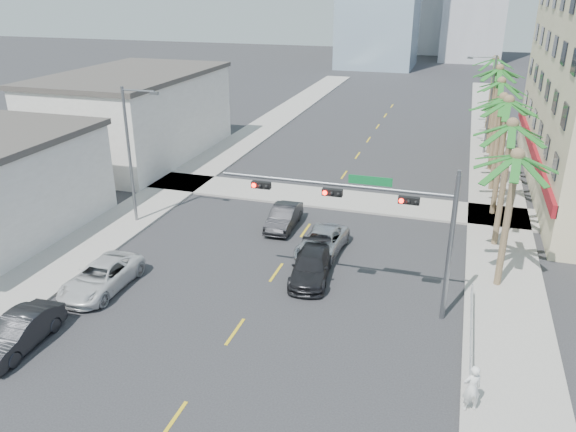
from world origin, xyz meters
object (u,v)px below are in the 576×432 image
object	(u,v)px
car_parked_mid	(19,332)
car_lane_right	(311,267)
traffic_signal_mast	(381,213)
pedestrian	(472,388)
car_lane_left	(284,217)
car_lane_center	(322,242)
car_parked_far	(101,277)

from	to	relation	value
car_parked_mid	car_lane_right	distance (m)	14.37
traffic_signal_mast	pedestrian	xyz separation A→B (m)	(4.52, -6.24, -3.94)
car_lane_left	car_lane_center	size ratio (longest dim) A/B	0.90
car_parked_mid	car_lane_right	bearing A→B (deg)	40.70
car_lane_center	car_parked_far	bearing A→B (deg)	-138.51
traffic_signal_mast	car_parked_mid	xyz separation A→B (m)	(-14.31, -7.80, -4.32)
car_parked_mid	car_lane_center	size ratio (longest dim) A/B	0.92
car_lane_right	pedestrian	distance (m)	11.70
car_lane_center	car_lane_right	distance (m)	3.22
car_parked_mid	car_lane_center	bearing A→B (deg)	49.30
car_parked_far	car_lane_left	xyz separation A→B (m)	(6.58, 10.53, -0.00)
car_lane_left	car_parked_mid	bearing A→B (deg)	-115.52
pedestrian	car_lane_right	bearing A→B (deg)	-70.32
pedestrian	car_parked_mid	bearing A→B (deg)	-20.81
car_parked_mid	car_lane_left	xyz separation A→B (m)	(7.02, 15.92, -0.02)
car_parked_far	car_lane_left	world-z (taller)	car_parked_far
car_lane_left	car_lane_right	xyz separation A→B (m)	(3.50, -6.13, -0.02)
car_parked_far	car_lane_center	size ratio (longest dim) A/B	1.06
car_parked_far	traffic_signal_mast	bearing A→B (deg)	10.00
car_lane_center	pedestrian	size ratio (longest dim) A/B	2.54
car_lane_center	pedestrian	xyz separation A→B (m)	(8.49, -11.44, 0.43)
car_parked_far	car_lane_left	size ratio (longest dim) A/B	1.19
car_lane_right	car_lane_center	bearing A→B (deg)	86.62
traffic_signal_mast	car_parked_far	world-z (taller)	traffic_signal_mast
car_lane_center	pedestrian	world-z (taller)	pedestrian
car_parked_far	pedestrian	size ratio (longest dim) A/B	2.70
car_parked_far	pedestrian	xyz separation A→B (m)	(18.38, -3.83, 0.39)
car_parked_mid	pedestrian	bearing A→B (deg)	2.49
car_parked_mid	car_lane_left	size ratio (longest dim) A/B	1.03
car_lane_left	car_lane_center	bearing A→B (deg)	-43.15
traffic_signal_mast	car_parked_mid	world-z (taller)	traffic_signal_mast
traffic_signal_mast	car_parked_far	size ratio (longest dim) A/B	2.12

